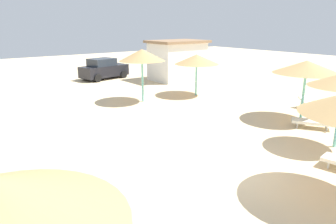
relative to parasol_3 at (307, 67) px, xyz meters
name	(u,v)px	position (x,y,z in m)	size (l,w,h in m)	color
ground_plane	(224,167)	(-6.90, -1.43, -2.55)	(80.00, 80.00, 0.00)	beige
parasol_3	(307,67)	(0.00, 0.00, 0.00)	(3.05, 3.05, 2.85)	#6BC6BC
parasol_4	(142,55)	(-4.11, 7.73, 0.19)	(2.67, 2.67, 3.09)	#6BC6BC
parasol_5	(197,59)	(-0.38, 7.15, -0.24)	(2.80, 2.80, 2.62)	#6BC6BC
lounger_0	(316,121)	(-0.72, -1.12, -2.22)	(1.53, 1.90, 0.81)	silver
lounger_3	(315,105)	(2.12, 0.43, -2.24)	(0.88, 1.97, 0.66)	silver
parked_car	(104,69)	(-2.35, 16.48, -1.73)	(4.26, 2.60, 1.72)	black
beach_cabana	(177,60)	(2.36, 12.50, -0.93)	(4.51, 3.28, 3.20)	white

